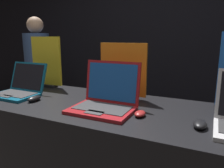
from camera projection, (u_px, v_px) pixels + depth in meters
wall_back at (166, 35)px, 2.74m from camera, size 8.00×0.05×2.80m
laptop_front at (20, 88)px, 1.70m from camera, size 0.34×0.32×0.24m
mouse_front at (34, 99)px, 1.54m from camera, size 0.06×0.12×0.04m
promo_stand_front at (47, 63)px, 1.95m from camera, size 0.31×0.07×0.45m
laptop_middle at (106, 99)px, 1.37m from camera, size 0.38×0.32×0.29m
mouse_middle at (140, 114)px, 1.25m from camera, size 0.06×0.09×0.03m
promo_stand_middle at (123, 72)px, 1.59m from camera, size 0.35×0.07×0.40m
mouse_back at (200, 124)px, 1.09m from camera, size 0.07×0.11×0.04m
person_bystander at (39, 80)px, 2.76m from camera, size 0.31×0.31×1.62m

